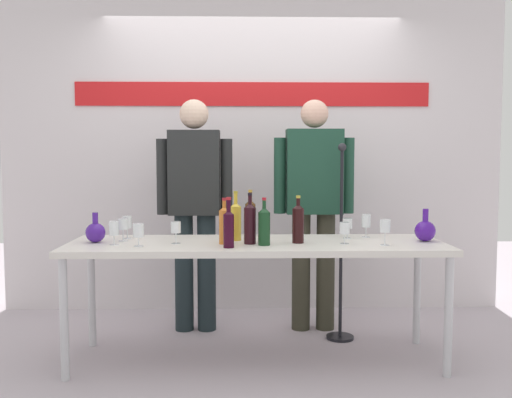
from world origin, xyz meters
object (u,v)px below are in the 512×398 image
presenter_left (195,200)px  wine_glass_right_3 (345,229)px  wine_bottle_5 (264,225)px  wine_glass_right_2 (385,226)px  presenter_right (314,199)px  wine_bottle_1 (298,222)px  wine_glass_left_1 (123,225)px  display_table (257,251)px  wine_glass_left_0 (176,228)px  wine_bottle_0 (229,227)px  wine_bottle_2 (236,220)px  wine_bottle_3 (250,217)px  wine_glass_left_2 (114,229)px  wine_bottle_4 (250,222)px  wine_glass_right_0 (347,224)px  wine_glass_right_1 (366,221)px  wine_glass_left_4 (138,231)px  wine_bottle_6 (224,224)px  decanter_blue_left (95,232)px  wine_glass_left_3 (127,223)px  microphone_stand (341,275)px  decanter_blue_right (425,230)px

presenter_left → wine_glass_right_3: (1.00, -0.74, -0.12)m
wine_bottle_5 → wine_glass_right_2: size_ratio=1.83×
presenter_right → wine_bottle_1: size_ratio=5.78×
wine_glass_left_1 → display_table: bearing=-4.3°
display_table → wine_glass_left_0: bearing=-174.1°
wine_bottle_0 → wine_bottle_2: wine_bottle_2 is taller
wine_bottle_3 → wine_bottle_0: bearing=-105.6°
wine_glass_left_2 → display_table: bearing=5.7°
wine_glass_left_0 → wine_bottle_4: bearing=-1.5°
wine_glass_left_2 → wine_glass_right_0: bearing=9.0°
wine_bottle_0 → wine_glass_right_3: wine_bottle_0 is taller
wine_bottle_0 → wine_glass_right_1: 1.02m
display_table → wine_bottle_1: size_ratio=7.96×
wine_glass_left_0 → wine_glass_left_4: size_ratio=1.01×
wine_bottle_5 → wine_glass_left_1: (-0.91, 0.19, -0.02)m
wine_glass_right_3 → wine_bottle_5: bearing=-175.8°
wine_bottle_3 → wine_glass_left_1: (-0.83, -0.21, -0.03)m
presenter_right → wine_bottle_3: (-0.49, -0.37, -0.10)m
wine_bottle_6 → wine_glass_right_0: bearing=14.9°
display_table → wine_bottle_3: size_ratio=7.51×
wine_bottle_4 → wine_glass_left_4: size_ratio=2.29×
presenter_right → presenter_left: bearing=180.0°
presenter_left → wine_bottle_2: (0.32, -0.57, -0.09)m
display_table → wine_bottle_3: (-0.04, 0.28, 0.19)m
decanter_blue_left → wine_bottle_5: (1.08, -0.13, 0.06)m
wine_bottle_2 → wine_glass_left_3: wine_bottle_2 is taller
microphone_stand → wine_glass_right_3: bearing=-97.7°
wine_glass_left_1 → decanter_blue_right: bearing=-1.6°
wine_bottle_3 → wine_glass_left_2: size_ratio=2.15×
wine_bottle_1 → wine_glass_right_3: (0.29, -0.05, -0.03)m
wine_bottle_0 → wine_bottle_2: size_ratio=0.94×
wine_glass_left_2 → wine_bottle_4: bearing=1.6°
decanter_blue_right → wine_bottle_1: (-0.83, -0.05, 0.06)m
wine_bottle_3 → wine_glass_left_4: bearing=-148.1°
wine_glass_left_1 → wine_glass_left_2: bearing=-98.8°
wine_bottle_1 → decanter_blue_right: bearing=3.5°
presenter_left → wine_glass_right_1: presenter_left is taller
wine_glass_right_0 → wine_glass_right_1: bearing=21.2°
display_table → wine_glass_right_3: wine_glass_right_3 is taller
wine_bottle_4 → wine_glass_left_2: bearing=-178.4°
wine_glass_left_3 → wine_glass_right_3: 1.44m
wine_bottle_4 → wine_glass_left_4: bearing=-172.7°
decanter_blue_left → wine_bottle_0: 0.89m
decanter_blue_left → wine_bottle_0: bearing=-14.7°
wine_glass_left_2 → wine_glass_right_2: size_ratio=0.92×
wine_bottle_0 → wine_glass_right_3: (0.73, 0.13, -0.03)m
wine_glass_left_1 → wine_glass_right_3: 1.43m
wine_bottle_4 → wine_glass_left_4: (-0.68, -0.09, -0.04)m
decanter_blue_right → wine_bottle_2: wine_bottle_2 is taller
presenter_left → wine_bottle_1: (0.71, -0.69, -0.09)m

